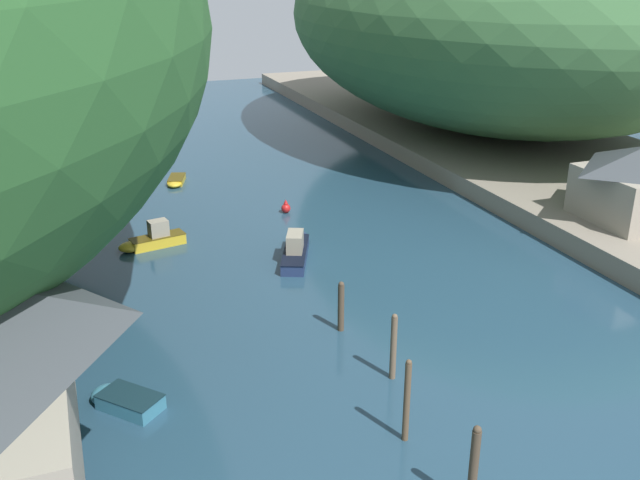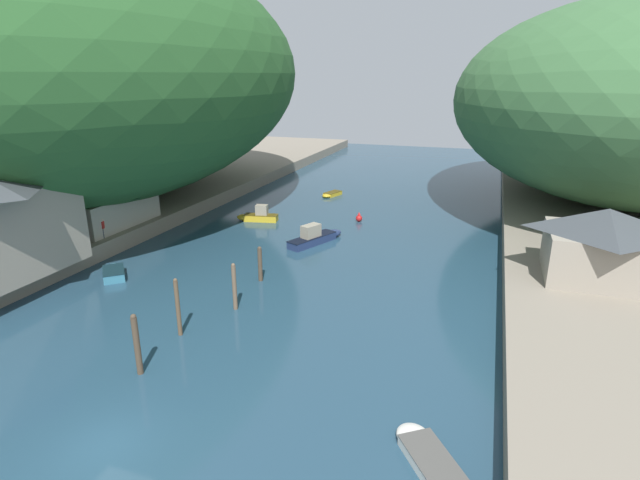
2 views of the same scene
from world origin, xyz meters
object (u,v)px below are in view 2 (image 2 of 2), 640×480
(right_bank_cottage, at_px, (603,243))
(boat_cabin_cruiser, at_px, (317,237))
(boathouse_shed, at_px, (104,203))
(channel_buoy_near, at_px, (359,218))
(boat_far_right_bank, at_px, (114,272))
(person_by_boathouse, at_px, (53,239))
(boat_moored_right, at_px, (427,455))
(boat_mid_channel, at_px, (331,194))
(person_on_quay, at_px, (103,227))
(boat_navy_launch, at_px, (257,216))

(right_bank_cottage, bearing_deg, boat_cabin_cruiser, 167.12)
(boathouse_shed, bearing_deg, channel_buoy_near, 33.41)
(boat_far_right_bank, distance_m, person_by_boathouse, 5.79)
(boat_moored_right, distance_m, boat_far_right_bank, 27.53)
(boat_mid_channel, height_order, channel_buoy_near, channel_buoy_near)
(channel_buoy_near, bearing_deg, person_by_boathouse, -133.13)
(right_bank_cottage, xyz_separation_m, boat_far_right_bank, (-33.74, -7.56, -3.62))
(boat_cabin_cruiser, xyz_separation_m, person_by_boathouse, (-17.27, -12.58, 1.87))
(person_on_quay, bearing_deg, person_by_boathouse, 144.57)
(boat_navy_launch, bearing_deg, boat_mid_channel, -27.67)
(boat_far_right_bank, height_order, person_by_boathouse, person_by_boathouse)
(right_bank_cottage, distance_m, person_on_quay, 37.98)
(boat_cabin_cruiser, relative_size, person_on_quay, 3.80)
(boat_far_right_bank, bearing_deg, person_by_boathouse, 138.31)
(boat_cabin_cruiser, xyz_separation_m, boat_moored_right, (13.13, -24.06, -0.32))
(boat_moored_right, xyz_separation_m, channel_buoy_near, (-11.24, 31.94, 0.17))
(channel_buoy_near, bearing_deg, boat_far_right_bank, -123.97)
(right_bank_cottage, bearing_deg, boat_navy_launch, 162.23)
(person_on_quay, bearing_deg, boat_moored_right, -133.11)
(person_on_quay, bearing_deg, boat_cabin_cruiser, -76.40)
(boat_cabin_cruiser, distance_m, boat_moored_right, 27.41)
(boat_mid_channel, relative_size, channel_buoy_near, 3.29)
(person_by_boathouse, bearing_deg, boathouse_shed, 22.37)
(boathouse_shed, relative_size, boat_cabin_cruiser, 1.49)
(boat_mid_channel, xyz_separation_m, boat_far_right_bank, (-7.51, -30.31, 0.09))
(right_bank_cottage, distance_m, boat_moored_right, 21.30)
(boathouse_shed, height_order, right_bank_cottage, right_bank_cottage)
(boat_navy_launch, bearing_deg, right_bank_cottage, -119.09)
(boathouse_shed, distance_m, person_by_boathouse, 7.22)
(boat_far_right_bank, distance_m, person_on_quay, 5.88)
(right_bank_cottage, distance_m, boat_far_right_bank, 34.77)
(boat_far_right_bank, height_order, boat_navy_launch, boat_navy_launch)
(right_bank_cottage, height_order, boat_far_right_bank, right_bank_cottage)
(boat_moored_right, relative_size, person_by_boathouse, 2.51)
(channel_buoy_near, height_order, person_by_boathouse, person_by_boathouse)
(boat_navy_launch, bearing_deg, boat_far_right_bank, 156.65)
(channel_buoy_near, bearing_deg, right_bank_cottage, -32.81)
(boathouse_shed, bearing_deg, right_bank_cottage, 0.76)
(boat_far_right_bank, height_order, person_on_quay, person_on_quay)
(channel_buoy_near, bearing_deg, person_on_quay, -136.85)
(boathouse_shed, relative_size, boat_navy_launch, 2.13)
(boat_mid_channel, height_order, person_on_quay, person_on_quay)
(boat_mid_channel, height_order, boat_far_right_bank, boat_far_right_bank)
(boathouse_shed, distance_m, person_on_quay, 4.27)
(boat_navy_launch, bearing_deg, channel_buoy_near, -83.55)
(right_bank_cottage, bearing_deg, boat_far_right_bank, -167.38)
(right_bank_cottage, height_order, person_by_boathouse, right_bank_cottage)
(boat_far_right_bank, distance_m, channel_buoy_near, 24.64)
(boat_cabin_cruiser, bearing_deg, boat_mid_channel, 127.10)
(boat_navy_launch, bearing_deg, boat_moored_right, -154.69)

